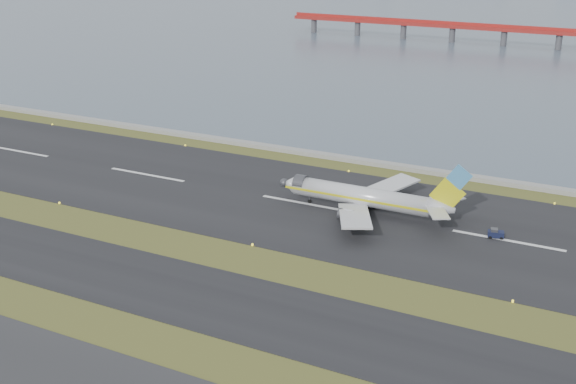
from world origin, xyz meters
The scene contains 8 objects.
ground centered at (0.00, 0.00, 0.00)m, with size 1000.00×1000.00×0.00m, color #384318.
taxiway_strip centered at (0.00, -12.00, 0.05)m, with size 1000.00×18.00×0.10m, color black.
runway_strip centered at (0.00, 30.00, 0.05)m, with size 1000.00×45.00×0.10m, color black.
seawall centered at (0.00, 60.00, 0.50)m, with size 1000.00×2.50×1.00m, color gray.
bay_water centered at (0.00, 460.00, 0.00)m, with size 1400.00×800.00×1.30m, color #424F5F.
red_pier centered at (20.00, 250.00, 7.28)m, with size 260.00×5.00×10.20m.
airliner centered at (12.75, 30.74, 3.46)m, with size 38.52×32.89×12.80m.
pushback_tug centered at (37.69, 30.32, 0.88)m, with size 3.12×2.25×1.81m.
Camera 1 is at (57.81, -93.34, 53.89)m, focal length 45.00 mm.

